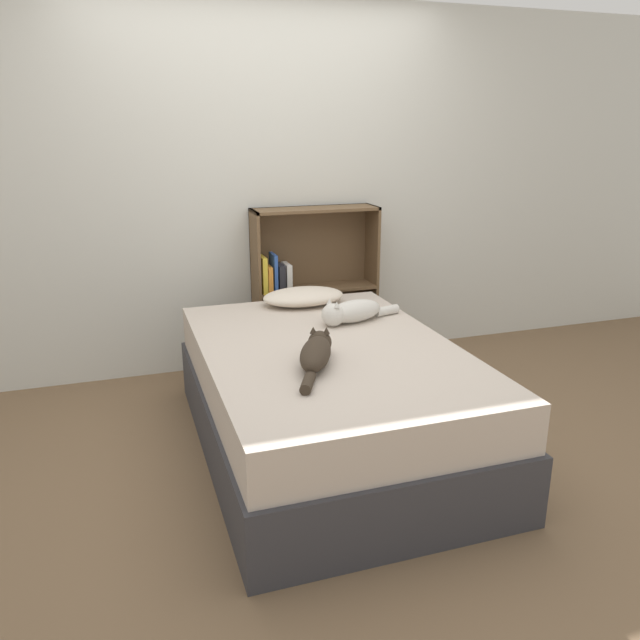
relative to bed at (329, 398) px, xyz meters
name	(u,v)px	position (x,y,z in m)	size (l,w,h in m)	color
ground_plane	(328,446)	(0.00, 0.00, -0.29)	(8.00, 8.00, 0.00)	brown
wall_back	(263,191)	(0.00, 1.40, 0.96)	(8.00, 0.06, 2.50)	silver
bed	(329,398)	(0.00, 0.00, 0.00)	(1.33, 1.97, 0.59)	#333338
pillow	(303,296)	(0.10, 0.79, 0.35)	(0.53, 0.33, 0.11)	beige
cat_light	(351,312)	(0.26, 0.35, 0.36)	(0.53, 0.24, 0.16)	beige
cat_dark	(316,353)	(-0.14, -0.22, 0.36)	(0.32, 0.53, 0.14)	#33281E
bookshelf	(309,285)	(0.29, 1.28, 0.30)	(0.89, 0.26, 1.14)	brown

